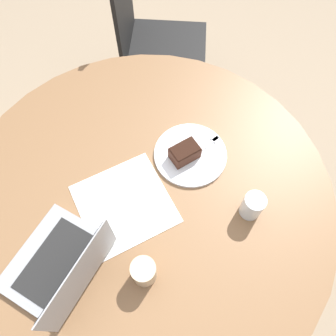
{
  "coord_description": "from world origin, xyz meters",
  "views": [
    {
      "loc": [
        -0.35,
        0.27,
        1.72
      ],
      "look_at": [
        -0.01,
        -0.11,
        0.74
      ],
      "focal_mm": 35.0,
      "sensor_mm": 36.0,
      "label": 1
    }
  ],
  "objects": [
    {
      "name": "fork",
      "position": [
        -0.05,
        -0.27,
        0.72
      ],
      "size": [
        0.04,
        0.17,
        0.0
      ],
      "rotation": [
        0.0,
        0.0,
        4.56
      ],
      "color": "silver",
      "rests_on": "plate"
    },
    {
      "name": "plate",
      "position": [
        -0.02,
        -0.21,
        0.71
      ],
      "size": [
        0.26,
        0.26,
        0.01
      ],
      "color": "silver",
      "rests_on": "dining_table"
    },
    {
      "name": "ground_plane",
      "position": [
        0.0,
        0.0,
        0.0
      ],
      "size": [
        12.0,
        12.0,
        0.0
      ],
      "primitive_type": "plane",
      "color": "gray"
    },
    {
      "name": "coffee_glass",
      "position": [
        -0.18,
        0.19,
        0.75
      ],
      "size": [
        0.07,
        0.07,
        0.1
      ],
      "color": "#C6AD89",
      "rests_on": "dining_table"
    },
    {
      "name": "water_glass",
      "position": [
        -0.3,
        -0.18,
        0.75
      ],
      "size": [
        0.07,
        0.07,
        0.1
      ],
      "color": "silver",
      "rests_on": "dining_table"
    },
    {
      "name": "paper_document",
      "position": [
        0.02,
        0.07,
        0.7
      ],
      "size": [
        0.37,
        0.37,
        0.0
      ],
      "rotation": [
        0.0,
        0.0,
        -0.37
      ],
      "color": "white",
      "rests_on": "dining_table"
    },
    {
      "name": "dining_table",
      "position": [
        0.0,
        0.0,
        0.59
      ],
      "size": [
        1.28,
        1.28,
        0.7
      ],
      "color": "brown",
      "rests_on": "ground_plane"
    },
    {
      "name": "cake_slice",
      "position": [
        -0.02,
        -0.19,
        0.74
      ],
      "size": [
        0.09,
        0.11,
        0.06
      ],
      "rotation": [
        0.0,
        0.0,
        4.42
      ],
      "color": "#472619",
      "rests_on": "plate"
    },
    {
      "name": "laptop",
      "position": [
        0.01,
        0.34,
        0.74
      ],
      "size": [
        0.3,
        0.34,
        0.21
      ],
      "rotation": [
        0.0,
        0.0,
        4.93
      ],
      "color": "gray",
      "rests_on": "dining_table"
    },
    {
      "name": "chair",
      "position": [
        0.63,
        -0.7,
        0.51
      ],
      "size": [
        0.59,
        0.59,
        1.01
      ],
      "rotation": [
        0.0,
        0.0,
        8.5
      ],
      "color": "black",
      "rests_on": "ground_plane"
    }
  ]
}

